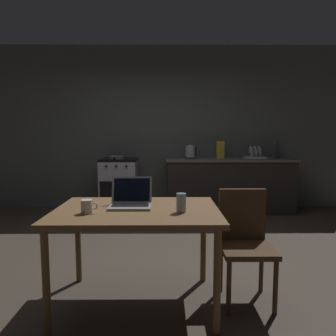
{
  "coord_description": "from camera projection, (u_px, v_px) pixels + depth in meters",
  "views": [
    {
      "loc": [
        0.22,
        -3.23,
        1.31
      ],
      "look_at": [
        0.25,
        0.85,
        0.88
      ],
      "focal_mm": 33.51,
      "sensor_mm": 36.0,
      "label": 1
    }
  ],
  "objects": [
    {
      "name": "ground_plane",
      "position": [
        145.0,
        258.0,
        3.35
      ],
      "size": [
        12.0,
        12.0,
        0.0
      ],
      "primitive_type": "plane",
      "color": "#473D33"
    },
    {
      "name": "back_wall",
      "position": [
        170.0,
        128.0,
        5.58
      ],
      "size": [
        6.4,
        0.1,
        2.85
      ],
      "primitive_type": "cube",
      "color": "#515552",
      "rests_on": "ground_plane"
    },
    {
      "name": "kitchen_counter",
      "position": [
        229.0,
        185.0,
        5.34
      ],
      "size": [
        2.16,
        0.64,
        0.91
      ],
      "color": "#282623",
      "rests_on": "ground_plane"
    },
    {
      "name": "stove_oven",
      "position": [
        119.0,
        185.0,
        5.33
      ],
      "size": [
        0.6,
        0.62,
        0.91
      ],
      "color": "#B7BABF",
      "rests_on": "ground_plane"
    },
    {
      "name": "dining_table",
      "position": [
        137.0,
        218.0,
        2.38
      ],
      "size": [
        1.23,
        0.87,
        0.75
      ],
      "color": "brown",
      "rests_on": "ground_plane"
    },
    {
      "name": "chair",
      "position": [
        245.0,
        238.0,
        2.49
      ],
      "size": [
        0.4,
        0.4,
        0.87
      ],
      "rotation": [
        0.0,
        0.0,
        0.09
      ],
      "color": "#4C331E",
      "rests_on": "ground_plane"
    },
    {
      "name": "laptop",
      "position": [
        131.0,
        201.0,
        2.44
      ],
      "size": [
        0.32,
        0.28,
        0.22
      ],
      "rotation": [
        0.0,
        0.0,
        0.16
      ],
      "color": "#99999E",
      "rests_on": "dining_table"
    },
    {
      "name": "electric_kettle",
      "position": [
        190.0,
        152.0,
        5.28
      ],
      "size": [
        0.19,
        0.17,
        0.23
      ],
      "color": "black",
      "rests_on": "kitchen_counter"
    },
    {
      "name": "bottle",
      "position": [
        277.0,
        150.0,
        5.24
      ],
      "size": [
        0.07,
        0.07,
        0.3
      ],
      "color": "#2D2D33",
      "rests_on": "kitchen_counter"
    },
    {
      "name": "frying_pan",
      "position": [
        116.0,
        157.0,
        5.25
      ],
      "size": [
        0.27,
        0.44,
        0.05
      ],
      "color": "gray",
      "rests_on": "stove_oven"
    },
    {
      "name": "coffee_mug",
      "position": [
        87.0,
        206.0,
        2.23
      ],
      "size": [
        0.12,
        0.08,
        0.1
      ],
      "color": "silver",
      "rests_on": "dining_table"
    },
    {
      "name": "drinking_glass",
      "position": [
        181.0,
        203.0,
        2.25
      ],
      "size": [
        0.07,
        0.07,
        0.14
      ],
      "color": "#99B7C6",
      "rests_on": "dining_table"
    },
    {
      "name": "cereal_box",
      "position": [
        220.0,
        150.0,
        5.3
      ],
      "size": [
        0.13,
        0.05,
        0.29
      ],
      "color": "gold",
      "rests_on": "kitchen_counter"
    },
    {
      "name": "dish_rack",
      "position": [
        255.0,
        156.0,
        5.29
      ],
      "size": [
        0.34,
        0.26,
        0.21
      ],
      "color": "silver",
      "rests_on": "kitchen_counter"
    }
  ]
}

